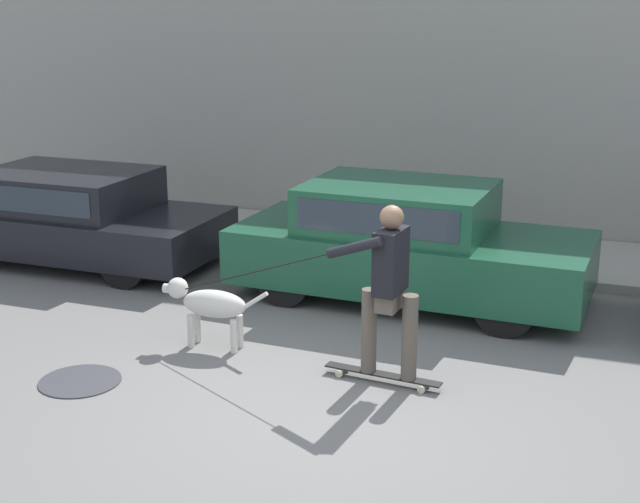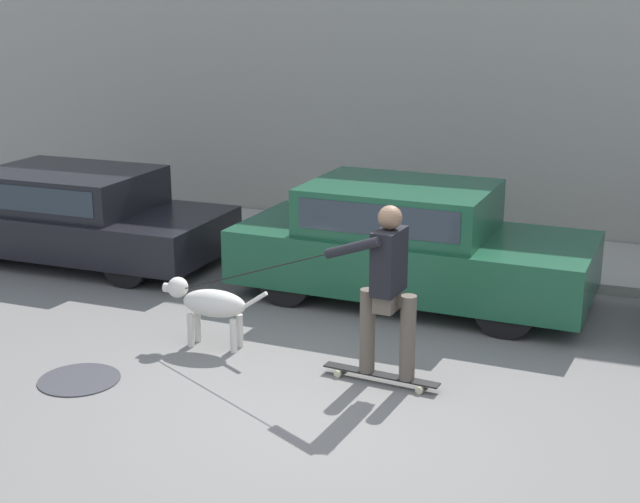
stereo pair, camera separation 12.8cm
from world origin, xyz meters
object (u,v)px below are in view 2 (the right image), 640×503
parked_car_0 (77,216)px  skateboarder (387,284)px  dog (209,303)px  parked_car_1 (409,245)px

parked_car_0 → skateboarder: size_ratio=1.40×
dog → skateboarder: bearing=171.1°
parked_car_0 → parked_car_1: (4.61, 0.00, 0.06)m
dog → skateboarder: (1.94, -0.24, 0.50)m
parked_car_0 → dog: bearing=-34.2°
parked_car_1 → skateboarder: (0.45, -2.39, 0.30)m
parked_car_0 → dog: parked_car_0 is taller
parked_car_1 → dog: (-1.48, -2.16, -0.20)m
parked_car_1 → skateboarder: bearing=-77.0°
parked_car_0 → dog: 3.80m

